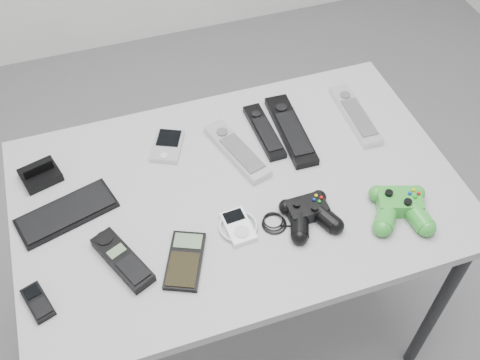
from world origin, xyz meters
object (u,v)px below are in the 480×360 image
object	(u,v)px
pda	(167,145)
remote_black_b	(291,130)
cordless_handset	(122,260)
calculator	(185,260)
desk	(238,205)
remote_silver_a	(237,150)
controller_green	(400,206)
controller_black	(309,213)
remote_silver_b	(355,114)
remote_black_a	(264,131)
mobile_phone	(38,302)
mp3_player	(238,226)
pda_keyboard	(67,213)

from	to	relation	value
pda	remote_black_b	distance (m)	0.32
cordless_handset	calculator	world-z (taller)	cordless_handset
desk	remote_black_b	xyz separation A→B (m)	(0.19, 0.14, 0.07)
remote_silver_a	controller_green	size ratio (longest dim) A/B	1.48
controller_black	controller_green	world-z (taller)	controller_green
remote_silver_b	controller_green	distance (m)	0.33
calculator	remote_black_b	bearing A→B (deg)	62.81
controller_black	desk	bearing A→B (deg)	132.50
pda	controller_black	distance (m)	0.41
remote_silver_a	remote_black_a	bearing A→B (deg)	10.10
remote_silver_b	mobile_phone	world-z (taller)	remote_silver_b
remote_silver_a	remote_black_a	size ratio (longest dim) A/B	1.12
calculator	controller_green	distance (m)	0.51
remote_silver_b	mobile_phone	size ratio (longest dim) A/B	2.59
mobile_phone	mp3_player	size ratio (longest dim) A/B	0.95
pda	remote_silver_b	xyz separation A→B (m)	(0.51, -0.05, 0.00)
remote_silver_a	calculator	bearing A→B (deg)	-143.81
calculator	pda_keyboard	bearing A→B (deg)	160.66
remote_black_a	calculator	size ratio (longest dim) A/B	1.38
remote_silver_a	calculator	world-z (taller)	remote_silver_a
pda	remote_silver_a	xyz separation A→B (m)	(0.16, -0.08, 0.00)
remote_black_a	calculator	bearing A→B (deg)	-134.65
mp3_player	cordless_handset	bearing A→B (deg)	178.09
mp3_player	remote_silver_b	bearing A→B (deg)	27.36
remote_silver_b	mp3_player	size ratio (longest dim) A/B	2.47
remote_black_b	mp3_player	world-z (taller)	remote_black_b
pda_keyboard	mobile_phone	xyz separation A→B (m)	(-0.09, -0.21, 0.00)
remote_silver_a	remote_silver_b	xyz separation A→B (m)	(0.34, 0.03, -0.00)
remote_silver_a	mobile_phone	distance (m)	0.59
remote_silver_b	mobile_phone	xyz separation A→B (m)	(-0.87, -0.30, -0.00)
controller_green	remote_silver_a	bearing A→B (deg)	153.32
controller_black	cordless_handset	bearing A→B (deg)	176.93
pda	controller_green	xyz separation A→B (m)	(0.46, -0.37, 0.02)
pda_keyboard	calculator	world-z (taller)	same
remote_black_a	cordless_handset	xyz separation A→B (m)	(-0.43, -0.28, 0.00)
remote_black_b	remote_black_a	bearing A→B (deg)	166.72
pda	controller_green	size ratio (longest dim) A/B	0.73
desk	mobile_phone	xyz separation A→B (m)	(-0.49, -0.16, 0.07)
pda_keyboard	remote_silver_a	distance (m)	0.44
pda_keyboard	controller_green	size ratio (longest dim) A/B	1.49
mobile_phone	pda	bearing A→B (deg)	25.73
cordless_handset	controller_black	world-z (taller)	controller_black
remote_silver_b	controller_black	bearing A→B (deg)	-130.85
remote_black_b	cordless_handset	size ratio (longest dim) A/B	1.51
desk	remote_silver_a	xyz separation A→B (m)	(0.04, 0.11, 0.07)
calculator	controller_green	bearing A→B (deg)	20.71
remote_silver_a	controller_black	world-z (taller)	controller_black
desk	remote_silver_b	xyz separation A→B (m)	(0.38, 0.14, 0.07)
remote_black_b	mp3_player	bearing A→B (deg)	-130.21
remote_black_b	controller_black	size ratio (longest dim) A/B	1.19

